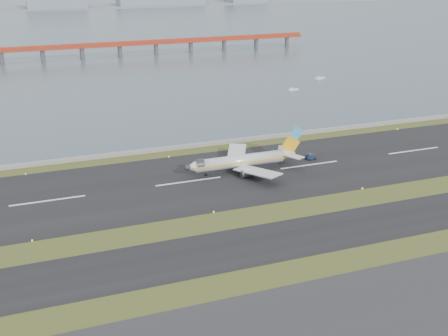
{
  "coord_description": "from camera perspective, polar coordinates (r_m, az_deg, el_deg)",
  "views": [
    {
      "loc": [
        -42.92,
        -117.11,
        63.17
      ],
      "look_at": [
        8.19,
        22.0,
        6.15
      ],
      "focal_mm": 45.0,
      "sensor_mm": 36.0,
      "label": 1
    }
  ],
  "objects": [
    {
      "name": "taxiway_strip",
      "position": [
        129.9,
        1.8,
        -8.04
      ],
      "size": [
        1000.0,
        18.0,
        0.1
      ],
      "primitive_type": "cube",
      "color": "black",
      "rests_on": "ground"
    },
    {
      "name": "airliner",
      "position": [
        172.45,
        2.09,
        0.77
      ],
      "size": [
        38.52,
        32.89,
        12.8
      ],
      "color": "silver",
      "rests_on": "ground"
    },
    {
      "name": "workboat_near",
      "position": [
        279.25,
        6.99,
        7.91
      ],
      "size": [
        6.34,
        3.37,
        1.47
      ],
      "rotation": [
        0.0,
        0.0,
        0.26
      ],
      "color": "silver",
      "rests_on": "ground"
    },
    {
      "name": "seawall",
      "position": [
        192.71,
        -6.2,
        1.94
      ],
      "size": [
        1000.0,
        2.5,
        1.0
      ],
      "primitive_type": "cube",
      "color": "gray",
      "rests_on": "ground"
    },
    {
      "name": "bay_water",
      "position": [
        582.14,
        -16.32,
        14.0
      ],
      "size": [
        1400.0,
        800.0,
        1.3
      ],
      "primitive_type": "cube",
      "color": "#43525F",
      "rests_on": "ground"
    },
    {
      "name": "workboat_far",
      "position": [
        307.0,
        9.67,
        8.97
      ],
      "size": [
        7.09,
        4.6,
        1.65
      ],
      "rotation": [
        0.0,
        0.0,
        0.4
      ],
      "color": "silver",
      "rests_on": "ground"
    },
    {
      "name": "red_pier",
      "position": [
        376.63,
        -10.57,
        12.16
      ],
      "size": [
        260.0,
        5.0,
        10.2
      ],
      "color": "#A8321C",
      "rests_on": "ground"
    },
    {
      "name": "runway_strip",
      "position": [
        165.73,
        -3.61,
        -1.39
      ],
      "size": [
        1000.0,
        45.0,
        0.1
      ],
      "primitive_type": "cube",
      "color": "black",
      "rests_on": "ground"
    },
    {
      "name": "ground",
      "position": [
        139.81,
        -0.04,
        -5.82
      ],
      "size": [
        1000.0,
        1000.0,
        0.0
      ],
      "primitive_type": "plane",
      "color": "#364819",
      "rests_on": "ground"
    },
    {
      "name": "far_shoreline",
      "position": [
        741.48,
        -16.37,
        15.82
      ],
      "size": [
        1400.0,
        80.0,
        60.5
      ],
      "color": "gray",
      "rests_on": "ground"
    },
    {
      "name": "pushback_tug",
      "position": [
        184.95,
        8.78,
        1.15
      ],
      "size": [
        3.34,
        2.11,
        2.06
      ],
      "rotation": [
        0.0,
        0.0,
        0.07
      ],
      "color": "#16213D",
      "rests_on": "ground"
    }
  ]
}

